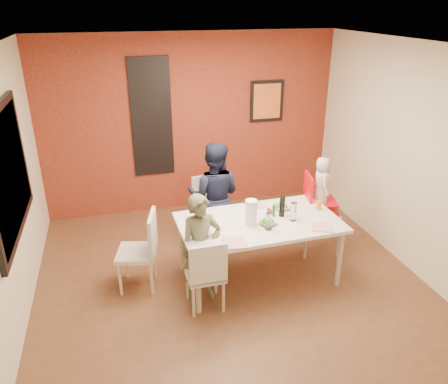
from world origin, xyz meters
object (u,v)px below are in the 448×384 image
object	(u,v)px
chair_near	(206,272)
child_near	(201,249)
wine_bottle	(282,206)
toddler	(321,183)
child_far	(214,196)
high_chair	(317,206)
chair_far	(209,205)
chair_left	(144,247)
dining_table	(259,226)
paper_towel_roll	(251,213)

from	to	relation	value
chair_near	child_near	xyz separation A→B (m)	(-0.00, 0.24, 0.15)
wine_bottle	toddler	bearing A→B (deg)	28.11
child_far	wine_bottle	world-z (taller)	child_far
high_chair	child_near	size ratio (longest dim) A/B	0.86
chair_far	toddler	bearing A→B (deg)	-35.91
wine_bottle	chair_near	bearing A→B (deg)	-154.50
chair_near	high_chair	bearing A→B (deg)	-153.42
wine_bottle	child_far	bearing A→B (deg)	127.26
child_far	wine_bottle	xyz separation A→B (m)	(0.62, -0.81, 0.16)
chair_left	wine_bottle	size ratio (longest dim) A/B	3.74
chair_near	child_near	bearing A→B (deg)	-90.44
chair_far	child_far	xyz separation A→B (m)	(0.01, -0.24, 0.23)
chair_far	child_near	xyz separation A→B (m)	(-0.40, -1.30, 0.12)
dining_table	chair_far	bearing A→B (deg)	106.81
chair_near	child_far	distance (m)	1.39
chair_left	toddler	xyz separation A→B (m)	(2.29, 0.23, 0.45)
chair_near	toddler	bearing A→B (deg)	-154.10
chair_far	child_near	bearing A→B (deg)	-114.69
dining_table	high_chair	size ratio (longest dim) A/B	1.73
high_chair	child_far	world-z (taller)	child_far
dining_table	chair_far	size ratio (longest dim) A/B	2.08
dining_table	high_chair	bearing A→B (deg)	24.15
toddler	paper_towel_roll	world-z (taller)	toddler
chair_left	wine_bottle	xyz separation A→B (m)	(1.62, -0.13, 0.37)
child_near	wine_bottle	bearing A→B (deg)	4.70
child_near	toddler	size ratio (longest dim) A/B	1.86
chair_near	toddler	size ratio (longest dim) A/B	1.27
child_near	wine_bottle	world-z (taller)	child_near
child_far	toddler	size ratio (longest dim) A/B	2.18
wine_bottle	paper_towel_roll	bearing A→B (deg)	-165.23
child_near	paper_towel_roll	bearing A→B (deg)	4.03
chair_left	dining_table	bearing A→B (deg)	96.19
chair_far	paper_towel_roll	distance (m)	1.25
dining_table	toddler	size ratio (longest dim) A/B	2.78
chair_left	high_chair	xyz separation A→B (m)	(2.26, 0.24, 0.13)
wine_bottle	paper_towel_roll	xyz separation A→B (m)	(-0.42, -0.11, 0.03)
dining_table	child_far	size ratio (longest dim) A/B	1.27
dining_table	child_far	xyz separation A→B (m)	(-0.32, 0.86, 0.04)
child_near	paper_towel_roll	distance (m)	0.69
toddler	wine_bottle	bearing A→B (deg)	126.34
chair_left	paper_towel_roll	xyz separation A→B (m)	(1.20, -0.24, 0.39)
chair_near	paper_towel_roll	size ratio (longest dim) A/B	2.85
high_chair	child_near	bearing A→B (deg)	121.73
high_chair	paper_towel_roll	size ratio (longest dim) A/B	3.58
chair_far	child_near	distance (m)	1.37
chair_far	child_far	distance (m)	0.33
child_near	chair_near	bearing A→B (deg)	-98.89
dining_table	child_far	world-z (taller)	child_far
chair_near	paper_towel_roll	world-z (taller)	paper_towel_roll
toddler	child_near	bearing A→B (deg)	118.02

